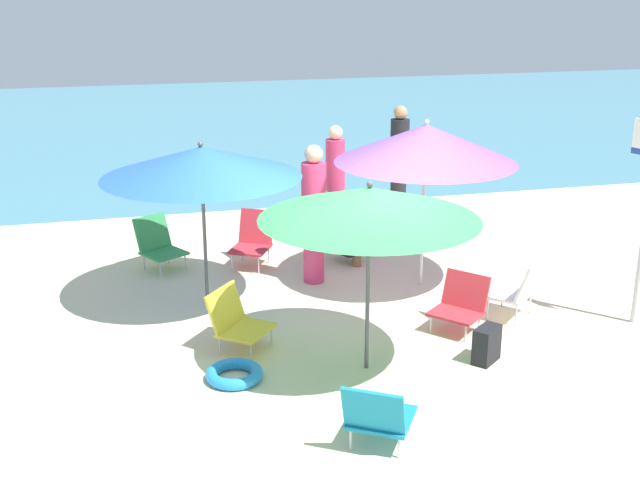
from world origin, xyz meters
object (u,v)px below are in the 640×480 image
object	(u,v)px
umbrella_purple	(426,144)
beach_chair_e	(520,286)
beach_chair_f	(378,415)
person_d	(342,228)
beach_chair_c	(460,303)
person_b	(335,184)
person_c	(399,155)
umbrella_green	(370,204)
beach_bag	(487,345)
umbrella_blue	(201,162)
beach_chair_d	(158,243)
beach_chair_b	(253,239)
person_a	(314,213)
beach_chair_a	(236,320)
swim_ring	(234,374)

from	to	relation	value
umbrella_purple	beach_chair_e	size ratio (longest dim) A/B	2.93
beach_chair_f	person_d	size ratio (longest dim) A/B	0.82
beach_chair_c	person_d	bearing A→B (deg)	-115.69
person_b	person_c	bearing A→B (deg)	29.97
umbrella_green	person_c	xyz separation A→B (m)	(2.18, 5.33, -0.79)
person_d	beach_bag	distance (m)	3.22
umbrella_green	umbrella_purple	bearing A→B (deg)	56.47
umbrella_blue	umbrella_green	size ratio (longest dim) A/B	1.09
beach_chair_d	person_d	size ratio (longest dim) A/B	0.77
beach_chair_b	person_b	distance (m)	1.48
beach_chair_b	person_b	bearing A→B (deg)	145.11
person_a	person_c	bearing A→B (deg)	-107.64
person_d	beach_chair_a	bearing A→B (deg)	-63.31
beach_chair_a	beach_bag	xyz separation A→B (m)	(2.28, -0.90, -0.12)
umbrella_green	swim_ring	world-z (taller)	umbrella_green
umbrella_blue	beach_chair_c	distance (m)	3.14
beach_chair_c	person_b	distance (m)	3.22
beach_chair_e	swim_ring	distance (m)	3.26
beach_chair_c	umbrella_green	bearing A→B (deg)	-13.45
swim_ring	beach_chair_e	bearing A→B (deg)	11.30
person_d	umbrella_green	bearing A→B (deg)	-37.24
beach_chair_d	umbrella_green	bearing A→B (deg)	-2.56
beach_chair_c	beach_bag	size ratio (longest dim) A/B	1.95
swim_ring	person_c	bearing A→B (deg)	56.89
beach_chair_b	beach_chair_e	size ratio (longest dim) A/B	1.02
umbrella_purple	beach_chair_b	xyz separation A→B (m)	(-1.82, 1.21, -1.38)
person_b	person_d	size ratio (longest dim) A/B	1.77
beach_chair_a	person_d	xyz separation A→B (m)	(1.72, 2.26, 0.14)
person_b	beach_bag	bearing A→B (deg)	-100.33
beach_chair_e	swim_ring	xyz separation A→B (m)	(-3.19, -0.64, -0.32)
umbrella_purple	beach_chair_e	distance (m)	1.93
person_a	person_b	xyz separation A→B (m)	(0.64, 1.41, -0.02)
beach_chair_d	person_c	bearing A→B (deg)	87.22
person_c	beach_chair_b	bearing A→B (deg)	120.03
beach_chair_d	person_d	bearing A→B (deg)	52.73
person_a	person_c	xyz separation A→B (m)	(2.13, 2.99, -0.04)
beach_chair_e	person_d	xyz separation A→B (m)	(-1.35, 2.30, 0.06)
beach_chair_f	beach_chair_b	bearing A→B (deg)	35.28
umbrella_green	person_a	world-z (taller)	umbrella_green
beach_chair_e	umbrella_purple	bearing A→B (deg)	-13.55
umbrella_purple	person_b	size ratio (longest dim) A/B	1.29
person_d	beach_bag	size ratio (longest dim) A/B	2.59
person_c	swim_ring	xyz separation A→B (m)	(-3.43, -5.26, -0.76)
umbrella_purple	beach_bag	distance (m)	2.60
person_d	beach_chair_b	bearing A→B (deg)	-122.98
beach_bag	beach_chair_c	bearing A→B (deg)	85.57
person_a	swim_ring	size ratio (longest dim) A/B	3.17
beach_bag	swim_ring	bearing A→B (deg)	174.61
beach_chair_a	beach_bag	bearing A→B (deg)	18.02
umbrella_blue	person_b	bearing A→B (deg)	41.66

